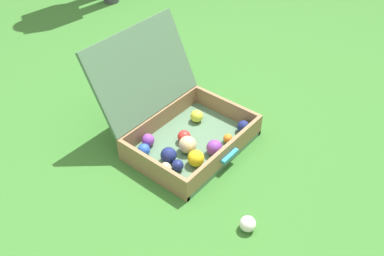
% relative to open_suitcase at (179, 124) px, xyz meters
% --- Properties ---
extents(ground_plane, '(16.00, 16.00, 0.00)m').
position_rel_open_suitcase_xyz_m(ground_plane, '(-0.02, -0.07, -0.11)').
color(ground_plane, '#336B28').
extents(open_suitcase, '(0.57, 0.63, 0.50)m').
position_rel_open_suitcase_xyz_m(open_suitcase, '(0.00, 0.00, 0.00)').
color(open_suitcase, '#4C7051').
rests_on(open_suitcase, ground).
extents(stray_ball_on_grass, '(0.07, 0.07, 0.07)m').
position_rel_open_suitcase_xyz_m(stray_ball_on_grass, '(-0.23, -0.55, -0.08)').
color(stray_ball_on_grass, white).
rests_on(stray_ball_on_grass, ground).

